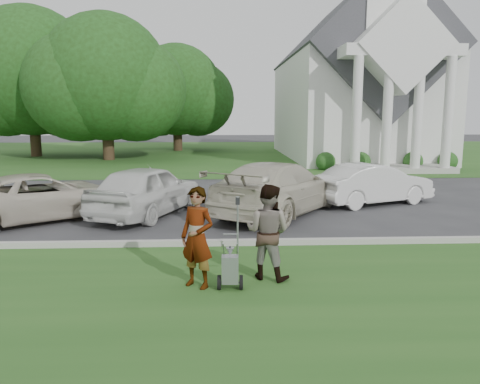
{
  "coord_description": "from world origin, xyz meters",
  "views": [
    {
      "loc": [
        -0.46,
        -10.22,
        3.1
      ],
      "look_at": [
        -0.01,
        0.0,
        1.39
      ],
      "focal_mm": 35.0,
      "sensor_mm": 36.0,
      "label": 1
    }
  ],
  "objects": [
    {
      "name": "car_d",
      "position": [
        4.87,
        5.6,
        0.71
      ],
      "size": [
        4.53,
        3.01,
        1.41
      ],
      "primitive_type": "imported",
      "rotation": [
        0.0,
        0.0,
        1.96
      ],
      "color": "silver",
      "rests_on": "ground"
    },
    {
      "name": "person_right",
      "position": [
        0.44,
        -1.71,
        0.9
      ],
      "size": [
        1.09,
        1.01,
        1.81
      ],
      "primitive_type": "imported",
      "rotation": [
        0.0,
        0.0,
        2.67
      ],
      "color": "#999999",
      "rests_on": "ground"
    },
    {
      "name": "tree_far",
      "position": [
        -14.01,
        24.99,
        5.69
      ],
      "size": [
        11.64,
        9.2,
        10.73
      ],
      "color": "#332316",
      "rests_on": "ground"
    },
    {
      "name": "curb",
      "position": [
        0.0,
        0.55,
        0.07
      ],
      "size": [
        80.0,
        0.18,
        0.15
      ],
      "primitive_type": "cube",
      "color": "#9E9E93",
      "rests_on": "ground"
    },
    {
      "name": "person_left",
      "position": [
        -0.86,
        -2.11,
        0.91
      ],
      "size": [
        0.8,
        0.73,
        1.82
      ],
      "primitive_type": "imported",
      "rotation": [
        0.0,
        0.0,
        -0.57
      ],
      "color": "#999999",
      "rests_on": "ground"
    },
    {
      "name": "car_c",
      "position": [
        1.36,
        4.11,
        0.82
      ],
      "size": [
        5.06,
        6.0,
        1.65
      ],
      "primitive_type": "imported",
      "rotation": [
        0.0,
        0.0,
        2.56
      ],
      "color": "beige",
      "rests_on": "ground"
    },
    {
      "name": "striping_cart",
      "position": [
        -0.28,
        -2.25,
        0.36
      ],
      "size": [
        0.47,
        0.91,
        0.84
      ],
      "rotation": [
        0.0,
        0.0,
        -0.04
      ],
      "color": "black",
      "rests_on": "ground"
    },
    {
      "name": "church_lawn",
      "position": [
        0.0,
        27.0,
        0.01
      ],
      "size": [
        80.0,
        30.0,
        0.01
      ],
      "primitive_type": "cube",
      "color": "#26511B",
      "rests_on": "ground"
    },
    {
      "name": "car_a",
      "position": [
        -5.73,
        3.63,
        0.69
      ],
      "size": [
        5.37,
        4.75,
        1.38
      ],
      "primitive_type": "imported",
      "rotation": [
        0.0,
        0.0,
        2.19
      ],
      "color": "beige",
      "rests_on": "ground"
    },
    {
      "name": "car_b",
      "position": [
        -2.69,
        4.11,
        0.79
      ],
      "size": [
        3.44,
        5.0,
        1.58
      ],
      "primitive_type": "imported",
      "rotation": [
        0.0,
        0.0,
        2.77
      ],
      "color": "silver",
      "rests_on": "ground"
    },
    {
      "name": "grass_strip",
      "position": [
        0.0,
        -3.0,
        0.01
      ],
      "size": [
        80.0,
        7.0,
        0.01
      ],
      "primitive_type": "cube",
      "color": "#26511B",
      "rests_on": "ground"
    },
    {
      "name": "church",
      "position": [
        9.0,
        23.11,
        5.94
      ],
      "size": [
        9.19,
        19.0,
        24.1
      ],
      "color": "white",
      "rests_on": "ground"
    },
    {
      "name": "ground",
      "position": [
        0.0,
        0.0,
        0.0
      ],
      "size": [
        120.0,
        120.0,
        0.0
      ],
      "primitive_type": "plane",
      "color": "#333335",
      "rests_on": "ground"
    },
    {
      "name": "tree_back",
      "position": [
        -4.01,
        29.99,
        4.73
      ],
      "size": [
        9.61,
        7.6,
        8.89
      ],
      "color": "#332316",
      "rests_on": "ground"
    },
    {
      "name": "parking_meter_near",
      "position": [
        -0.06,
        -0.07,
        0.82
      ],
      "size": [
        0.09,
        0.08,
        1.3
      ],
      "color": "#95979D",
      "rests_on": "ground"
    },
    {
      "name": "tree_left",
      "position": [
        -8.01,
        21.99,
        5.11
      ],
      "size": [
        10.63,
        8.4,
        9.71
      ],
      "color": "#332316",
      "rests_on": "ground"
    }
  ]
}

